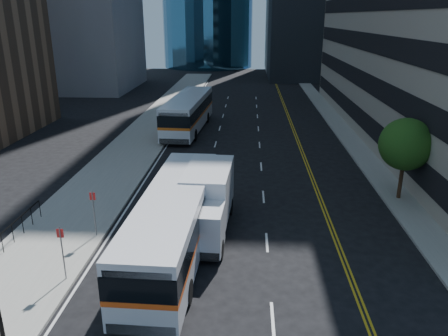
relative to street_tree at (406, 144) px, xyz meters
name	(u,v)px	position (x,y,z in m)	size (l,w,h in m)	color
ground	(258,263)	(-9.00, -8.00, -3.64)	(160.00, 160.00, 0.00)	black
sidewalk_west	(151,129)	(-19.50, 17.00, -3.57)	(5.00, 90.00, 0.15)	gray
sidewalk_east	(344,132)	(0.00, 17.00, -3.57)	(2.00, 90.00, 0.15)	gray
street_tree	(406,144)	(0.00, 0.00, 0.00)	(3.20, 3.20, 5.10)	#332114
bus_front	(174,222)	(-13.00, -7.43, -1.88)	(3.11, 12.57, 3.22)	silver
bus_rear	(188,112)	(-15.60, 17.13, -1.77)	(3.72, 13.46, 3.43)	silver
box_truck	(206,201)	(-11.72, -4.94, -1.90)	(2.72, 7.00, 3.30)	silver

